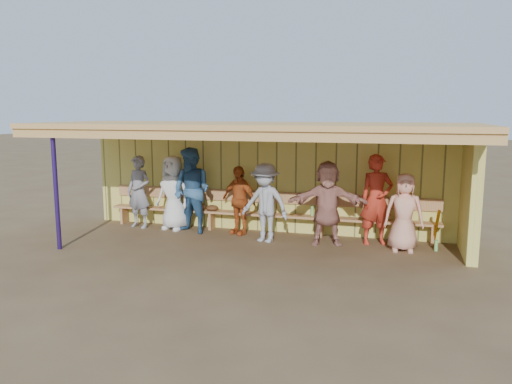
% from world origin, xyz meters
% --- Properties ---
extents(ground, '(90.00, 90.00, 0.00)m').
position_xyz_m(ground, '(0.00, 0.00, 0.00)').
color(ground, brown).
rests_on(ground, ground).
extents(player_a, '(0.68, 0.51, 1.71)m').
position_xyz_m(player_a, '(-3.01, 0.77, 0.85)').
color(player_a, gray).
rests_on(player_a, ground).
extents(player_b, '(0.95, 0.72, 1.74)m').
position_xyz_m(player_b, '(-2.13, 0.81, 0.87)').
color(player_b, silver).
rests_on(player_b, ground).
extents(player_c, '(1.12, 0.98, 1.94)m').
position_xyz_m(player_c, '(-1.58, 0.61, 0.97)').
color(player_c, '#33608E').
rests_on(player_c, ground).
extents(player_d, '(0.98, 0.68, 1.54)m').
position_xyz_m(player_d, '(-0.54, 0.81, 0.77)').
color(player_d, '#C0541E').
rests_on(player_d, ground).
extents(player_e, '(1.20, 0.87, 1.66)m').
position_xyz_m(player_e, '(0.21, 0.33, 0.83)').
color(player_e, '#9C9EA4').
rests_on(player_e, ground).
extents(player_f, '(1.68, 0.82, 1.74)m').
position_xyz_m(player_f, '(1.49, 0.45, 0.87)').
color(player_f, tan).
rests_on(player_f, ground).
extents(player_g, '(0.80, 0.67, 1.87)m').
position_xyz_m(player_g, '(2.46, 0.78, 0.93)').
color(player_g, red).
rests_on(player_g, ground).
extents(player_h, '(0.79, 0.55, 1.55)m').
position_xyz_m(player_h, '(3.01, 0.39, 0.77)').
color(player_h, '#E0997E').
rests_on(player_h, ground).
extents(dugout_structure, '(8.80, 3.20, 2.50)m').
position_xyz_m(dugout_structure, '(0.39, 0.69, 1.69)').
color(dugout_structure, '#DFD35F').
rests_on(dugout_structure, ground).
extents(bench, '(7.60, 0.34, 0.93)m').
position_xyz_m(bench, '(0.00, 1.12, 0.53)').
color(bench, tan).
rests_on(bench, ground).
extents(dugout_equipment, '(5.49, 0.62, 0.80)m').
position_xyz_m(dugout_equipment, '(-0.57, 0.99, 0.49)').
color(dugout_equipment, orange).
rests_on(dugout_equipment, ground).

